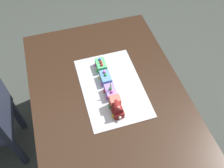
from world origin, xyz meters
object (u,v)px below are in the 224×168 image
cake_car_gondola_sky_blue (106,78)px  cake_car_caboose_mint_green (101,65)px  dining_table (108,101)px  cake_car_tanker_lavender (111,92)px  cake_locomotive (116,107)px  birthday_candle (111,86)px

cake_car_gondola_sky_blue → cake_car_caboose_mint_green: same height
dining_table → cake_car_tanker_lavender: 0.14m
cake_car_tanker_lavender → cake_car_gondola_sky_blue: bearing=0.0°
cake_car_tanker_lavender → cake_locomotive: bearing=180.0°
dining_table → cake_car_gondola_sky_blue: 0.17m
cake_car_gondola_sky_blue → birthday_candle: size_ratio=1.71×
cake_car_gondola_sky_blue → cake_car_caboose_mint_green: (0.12, 0.00, 0.00)m
cake_car_gondola_sky_blue → birthday_candle: 0.14m
dining_table → cake_car_caboose_mint_green: bearing=-2.8°
cake_car_tanker_lavender → cake_car_caboose_mint_green: same height
cake_car_tanker_lavender → cake_car_caboose_mint_green: bearing=0.0°
dining_table → birthday_candle: size_ratio=23.95×
cake_locomotive → dining_table: bearing=4.0°
dining_table → birthday_candle: 0.21m
cake_locomotive → birthday_candle: bearing=0.0°
cake_car_gondola_sky_blue → birthday_candle: (-0.12, 0.00, 0.07)m
dining_table → cake_car_caboose_mint_green: (0.21, -0.01, 0.14)m
cake_car_gondola_sky_blue → cake_car_caboose_mint_green: 0.12m
cake_car_tanker_lavender → cake_car_gondola_sky_blue: (0.12, 0.00, 0.00)m
cake_car_tanker_lavender → cake_car_gondola_sky_blue: 0.12m
cake_car_tanker_lavender → birthday_candle: birthday_candle is taller
cake_car_gondola_sky_blue → birthday_candle: bearing=180.0°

